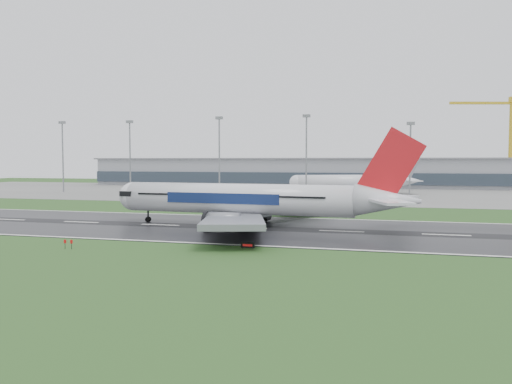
% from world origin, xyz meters
% --- Properties ---
extents(ground, '(520.00, 520.00, 0.00)m').
position_xyz_m(ground, '(0.00, 0.00, 0.00)').
color(ground, '#214619').
rests_on(ground, ground).
extents(runway, '(400.00, 45.00, 0.10)m').
position_xyz_m(runway, '(0.00, 0.00, 0.05)').
color(runway, black).
rests_on(runway, ground).
extents(apron, '(400.00, 130.00, 0.08)m').
position_xyz_m(apron, '(0.00, 125.00, 0.04)').
color(apron, slate).
rests_on(apron, ground).
extents(terminal, '(240.00, 36.00, 15.00)m').
position_xyz_m(terminal, '(0.00, 185.00, 7.50)').
color(terminal, gray).
rests_on(terminal, ground).
extents(main_airliner, '(71.62, 68.61, 19.96)m').
position_xyz_m(main_airliner, '(21.64, 2.61, 10.08)').
color(main_airliner, silver).
rests_on(main_airliner, runway).
extents(parked_airliner, '(74.83, 72.78, 17.01)m').
position_xyz_m(parked_airliner, '(32.99, 116.63, 8.58)').
color(parked_airliner, silver).
rests_on(parked_airliner, apron).
extents(tower_crane, '(47.65, 15.76, 47.82)m').
position_xyz_m(tower_crane, '(108.93, 200.00, 23.91)').
color(tower_crane, gold).
rests_on(tower_crane, ground).
extents(runway_sign, '(2.31, 0.35, 1.04)m').
position_xyz_m(runway_sign, '(27.37, -24.67, 0.52)').
color(runway_sign, black).
rests_on(runway_sign, ground).
extents(floodmast_0, '(0.64, 0.64, 30.89)m').
position_xyz_m(floodmast_0, '(-95.77, 100.00, 15.44)').
color(floodmast_0, gray).
rests_on(floodmast_0, ground).
extents(floodmast_1, '(0.64, 0.64, 30.59)m').
position_xyz_m(floodmast_1, '(-61.99, 100.00, 15.29)').
color(floodmast_1, gray).
rests_on(floodmast_1, ground).
extents(floodmast_2, '(0.64, 0.64, 31.37)m').
position_xyz_m(floodmast_2, '(-20.84, 100.00, 15.68)').
color(floodmast_2, gray).
rests_on(floodmast_2, ground).
extents(floodmast_3, '(0.64, 0.64, 31.39)m').
position_xyz_m(floodmast_3, '(15.69, 100.00, 15.70)').
color(floodmast_3, gray).
rests_on(floodmast_3, ground).
extents(floodmast_4, '(0.64, 0.64, 27.71)m').
position_xyz_m(floodmast_4, '(55.29, 100.00, 13.85)').
color(floodmast_4, gray).
rests_on(floodmast_4, ground).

